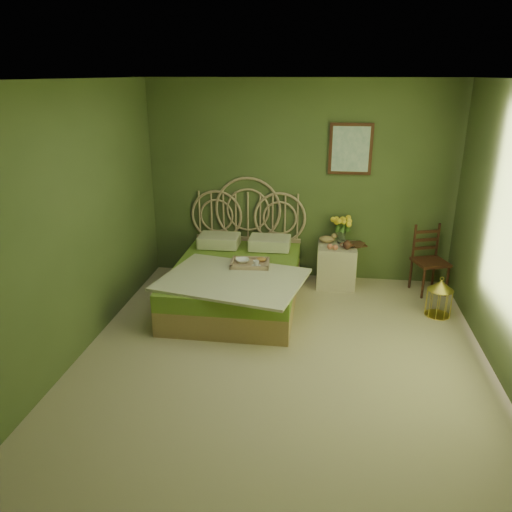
# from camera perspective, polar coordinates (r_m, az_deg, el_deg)

# --- Properties ---
(floor) EXTENTS (4.50, 4.50, 0.00)m
(floor) POSITION_cam_1_polar(r_m,az_deg,el_deg) (4.99, 2.96, -11.88)
(floor) COLOR tan
(floor) RESTS_ON ground
(ceiling) EXTENTS (4.50, 4.50, 0.00)m
(ceiling) POSITION_cam_1_polar(r_m,az_deg,el_deg) (4.23, 3.63, 19.53)
(ceiling) COLOR silver
(ceiling) RESTS_ON wall_back
(wall_back) EXTENTS (4.00, 0.00, 4.00)m
(wall_back) POSITION_cam_1_polar(r_m,az_deg,el_deg) (6.61, 4.96, 8.36)
(wall_back) COLOR #4F5F32
(wall_back) RESTS_ON floor
(wall_left) EXTENTS (0.00, 4.50, 4.50)m
(wall_left) POSITION_cam_1_polar(r_m,az_deg,el_deg) (5.01, -20.23, 3.32)
(wall_left) COLOR #4F5F32
(wall_left) RESTS_ON floor
(wall_art) EXTENTS (0.54, 0.04, 0.64)m
(wall_art) POSITION_cam_1_polar(r_m,az_deg,el_deg) (6.51, 10.76, 11.92)
(wall_art) COLOR #35190E
(wall_art) RESTS_ON wall_back
(bed) EXTENTS (1.72, 2.18, 1.35)m
(bed) POSITION_cam_1_polar(r_m,az_deg,el_deg) (6.07, -2.24, -2.60)
(bed) COLOR #9E814F
(bed) RESTS_ON floor
(nightstand) EXTENTS (0.49, 0.50, 0.97)m
(nightstand) POSITION_cam_1_polar(r_m,az_deg,el_deg) (6.62, 9.24, -0.37)
(nightstand) COLOR beige
(nightstand) RESTS_ON floor
(chair) EXTENTS (0.48, 0.48, 0.86)m
(chair) POSITION_cam_1_polar(r_m,az_deg,el_deg) (6.70, 19.28, 0.10)
(chair) COLOR #35190E
(chair) RESTS_ON floor
(birdcage) EXTENTS (0.29, 0.29, 0.43)m
(birdcage) POSITION_cam_1_polar(r_m,az_deg,el_deg) (6.12, 20.21, -4.58)
(birdcage) COLOR gold
(birdcage) RESTS_ON floor
(book_lower) EXTENTS (0.25, 0.28, 0.02)m
(book_lower) POSITION_cam_1_polar(r_m,az_deg,el_deg) (6.57, 10.85, 1.24)
(book_lower) COLOR #381E0F
(book_lower) RESTS_ON nightstand
(book_upper) EXTENTS (0.21, 0.25, 0.02)m
(book_upper) POSITION_cam_1_polar(r_m,az_deg,el_deg) (6.56, 10.86, 1.40)
(book_upper) COLOR #472819
(book_upper) RESTS_ON nightstand
(cereal_bowl) EXTENTS (0.21, 0.21, 0.04)m
(cereal_bowl) POSITION_cam_1_polar(r_m,az_deg,el_deg) (5.96, -1.56, -0.52)
(cereal_bowl) COLOR white
(cereal_bowl) RESTS_ON bed
(coffee_cup) EXTENTS (0.08, 0.08, 0.07)m
(coffee_cup) POSITION_cam_1_polar(r_m,az_deg,el_deg) (5.83, 0.01, -0.85)
(coffee_cup) COLOR white
(coffee_cup) RESTS_ON bed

